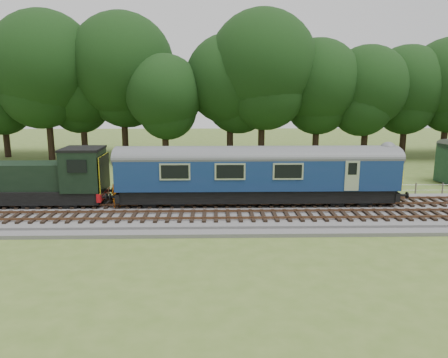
{
  "coord_description": "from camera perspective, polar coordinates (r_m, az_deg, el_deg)",
  "views": [
    {
      "loc": [
        -0.8,
        -26.42,
        7.8
      ],
      "look_at": [
        -0.18,
        1.4,
        2.0
      ],
      "focal_mm": 35.0,
      "sensor_mm": 36.0,
      "label": 1
    }
  ],
  "objects": [
    {
      "name": "fence",
      "position": [
        31.9,
        0.21,
        -2.38
      ],
      "size": [
        64.0,
        0.12,
        1.0
      ],
      "primitive_type": null,
      "color": "#6B6054",
      "rests_on": "ground"
    },
    {
      "name": "track_north",
      "position": [
        28.8,
        0.36,
        -3.09
      ],
      "size": [
        67.2,
        2.4,
        0.21
      ],
      "color": "black",
      "rests_on": "ballast"
    },
    {
      "name": "dmu_railcar",
      "position": [
        28.44,
        4.34,
        1.22
      ],
      "size": [
        18.05,
        2.86,
        3.88
      ],
      "color": "black",
      "rests_on": "ground"
    },
    {
      "name": "track_south",
      "position": [
        25.91,
        0.55,
        -4.79
      ],
      "size": [
        67.2,
        2.4,
        0.21
      ],
      "color": "black",
      "rests_on": "ballast"
    },
    {
      "name": "worker",
      "position": [
        28.57,
        -13.83,
        -1.74
      ],
      "size": [
        0.82,
        0.7,
        1.89
      ],
      "primitive_type": "imported",
      "rotation": [
        0.0,
        0.0,
        0.44
      ],
      "color": "orange",
      "rests_on": "ballast"
    },
    {
      "name": "ground",
      "position": [
        27.56,
        0.45,
        -4.67
      ],
      "size": [
        120.0,
        120.0,
        0.0
      ],
      "primitive_type": "plane",
      "color": "#4A6726",
      "rests_on": "ground"
    },
    {
      "name": "shunter_loco",
      "position": [
        30.54,
        -22.68,
        -0.15
      ],
      "size": [
        8.91,
        2.6,
        3.38
      ],
      "color": "black",
      "rests_on": "ground"
    },
    {
      "name": "tree_line",
      "position": [
        49.05,
        -0.32,
        2.63
      ],
      "size": [
        70.0,
        8.0,
        18.0
      ],
      "primitive_type": null,
      "color": "black",
      "rests_on": "ground"
    },
    {
      "name": "ballast",
      "position": [
        27.51,
        0.45,
        -4.32
      ],
      "size": [
        70.0,
        7.0,
        0.35
      ],
      "primitive_type": "cube",
      "color": "#4C4C4F",
      "rests_on": "ground"
    }
  ]
}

